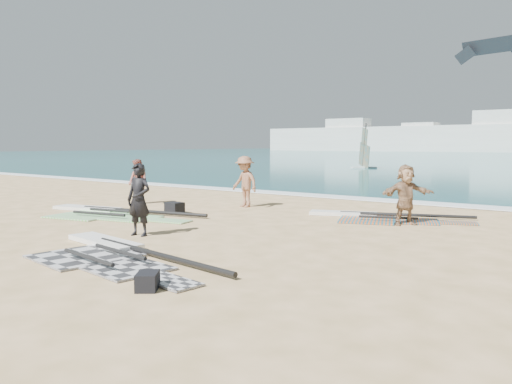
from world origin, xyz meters
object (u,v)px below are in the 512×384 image
Objects in this scene: rig_orange at (374,217)px; beachgoer_mid at (245,182)px; beachgoer_right at (406,195)px; rig_green at (105,213)px; beachgoer_left at (138,182)px; gear_bag_near at (175,208)px; person_wetsuit at (139,200)px; rig_grey at (112,253)px; gear_bag_far at (148,281)px.

beachgoer_mid is at bearing 160.65° from rig_orange.
rig_orange is 2.96× the size of beachgoer_right.
beachgoer_left is (-1.38, 2.61, 0.85)m from rig_green.
rig_orange is 2.75× the size of beachgoer_mid.
person_wetsuit reaches higher than gear_bag_near.
gear_bag_near is at bearing -174.94° from rig_orange.
rig_orange is 8.82× the size of gear_bag_near.
rig_grey is 11.95× the size of gear_bag_far.
gear_bag_near is at bearing -96.80° from beachgoer_mid.
rig_orange is (7.83, 4.55, -0.00)m from rig_green.
beachgoer_mid is at bearing 31.69° from beachgoer_left.
beachgoer_mid reaches higher than rig_grey.
gear_bag_far is 10.98m from beachgoer_mid.
gear_bag_far is at bearing -18.40° from rig_grey.
person_wetsuit is (-3.72, -6.52, 0.90)m from rig_orange.
beachgoer_left is at bearing 143.88° from rig_grey.
gear_bag_near is at bearing 146.18° from beachgoer_right.
gear_bag_far is 12.20m from beachgoer_left.
beachgoer_left is (-6.80, 6.47, 0.85)m from rig_grey.
rig_grey is 9.42m from beachgoer_left.
beachgoer_right is (1.24, -0.64, 0.85)m from rig_orange.
rig_green is 10.62× the size of gear_bag_near.
beachgoer_mid reaches higher than rig_green.
gear_bag_far is at bearing -44.55° from rig_green.
rig_orange is at bearing 19.54° from beachgoer_left.
beachgoer_left is (-9.41, 7.73, 0.76)m from gear_bag_far.
rig_green is 3.39× the size of person_wetsuit.
rig_grey is 1.08× the size of rig_orange.
gear_bag_far is at bearing -148.02° from beachgoer_right.
beachgoer_right is (1.04, 9.03, 0.76)m from gear_bag_far.
rig_grey is 3.03× the size of person_wetsuit.
beachgoer_right is at bearing 11.26° from rig_green.
rig_green is 3.31× the size of beachgoer_mid.
beachgoer_left is (-5.49, 4.57, -0.05)m from person_wetsuit.
rig_orange is 11.10× the size of gear_bag_far.
rig_green is 13.38× the size of gear_bag_far.
person_wetsuit is at bearing 132.22° from rig_grey.
beachgoer_right is (6.43, -0.50, -0.07)m from beachgoer_mid.
gear_bag_far is 9.12m from beachgoer_right.
gear_bag_near is 7.72m from beachgoer_right.
beachgoer_left is at bearing 105.78° from rig_green.
beachgoer_mid reaches higher than beachgoer_left.
rig_grey is at bearing -47.45° from rig_green.
rig_orange is at bearing 12.43° from beachgoer_mid.
beachgoer_right reaches higher than rig_green.
gear_bag_far is 0.27× the size of beachgoer_left.
gear_bag_near is 0.32× the size of person_wetsuit.
beachgoer_mid is at bearing 124.14° from beachgoer_right.
rig_grey is 6.57m from gear_bag_near.
rig_orange is 9.68m from gear_bag_far.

